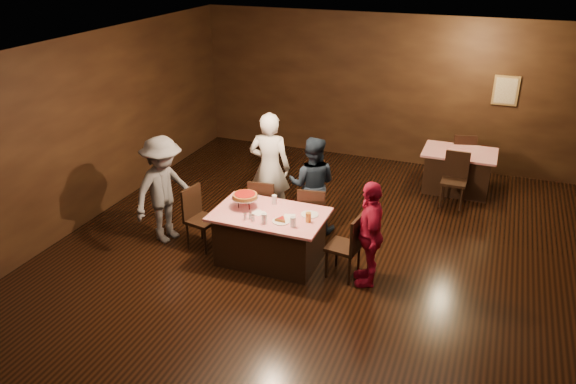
{
  "coord_description": "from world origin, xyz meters",
  "views": [
    {
      "loc": [
        2.12,
        -6.17,
        4.36
      ],
      "look_at": [
        -0.52,
        0.65,
        1.0
      ],
      "focal_mm": 35.0,
      "sensor_mm": 36.0,
      "label": 1
    }
  ],
  "objects_px": {
    "chair_back_far": "(461,156)",
    "diner_navy_hoodie": "(312,185)",
    "chair_far_left": "(265,206)",
    "chair_end_right": "(343,245)",
    "plate_empty": "(310,215)",
    "pizza_stand": "(245,196)",
    "main_table": "(270,237)",
    "glass_back": "(274,200)",
    "diner_white_jacket": "(270,168)",
    "chair_back_near": "(454,181)",
    "chair_far_right": "(313,214)",
    "diner_red_shirt": "(370,233)",
    "chair_end_left": "(202,219)",
    "diner_grey_knit": "(164,190)",
    "glass_front_left": "(264,218)",
    "glass_amber": "(308,217)",
    "back_table": "(458,171)",
    "glass_front_right": "(293,222)"
  },
  "relations": [
    {
      "from": "chair_far_right",
      "to": "plate_empty",
      "type": "xyz_separation_m",
      "value": [
        0.15,
        -0.6,
        0.3
      ]
    },
    {
      "from": "chair_far_right",
      "to": "glass_back",
      "type": "distance_m",
      "value": 0.73
    },
    {
      "from": "chair_end_right",
      "to": "glass_back",
      "type": "relative_size",
      "value": 6.79
    },
    {
      "from": "chair_far_left",
      "to": "chair_end_left",
      "type": "distance_m",
      "value": 1.03
    },
    {
      "from": "chair_far_left",
      "to": "chair_far_right",
      "type": "distance_m",
      "value": 0.8
    },
    {
      "from": "pizza_stand",
      "to": "plate_empty",
      "type": "relative_size",
      "value": 1.52
    },
    {
      "from": "plate_empty",
      "to": "glass_front_right",
      "type": "distance_m",
      "value": 0.42
    },
    {
      "from": "glass_front_right",
      "to": "chair_far_right",
      "type": "bearing_deg",
      "value": 92.86
    },
    {
      "from": "diner_red_shirt",
      "to": "glass_front_right",
      "type": "distance_m",
      "value": 1.04
    },
    {
      "from": "chair_far_left",
      "to": "chair_end_left",
      "type": "height_order",
      "value": "same"
    },
    {
      "from": "plate_empty",
      "to": "chair_far_right",
      "type": "bearing_deg",
      "value": 104.04
    },
    {
      "from": "diner_navy_hoodie",
      "to": "diner_grey_knit",
      "type": "distance_m",
      "value": 2.29
    },
    {
      "from": "main_table",
      "to": "chair_far_left",
      "type": "xyz_separation_m",
      "value": [
        -0.4,
        0.75,
        0.09
      ]
    },
    {
      "from": "glass_front_right",
      "to": "diner_red_shirt",
      "type": "bearing_deg",
      "value": 12.25
    },
    {
      "from": "chair_far_right",
      "to": "plate_empty",
      "type": "height_order",
      "value": "chair_far_right"
    },
    {
      "from": "chair_end_left",
      "to": "plate_empty",
      "type": "xyz_separation_m",
      "value": [
        1.65,
        0.15,
        0.3
      ]
    },
    {
      "from": "chair_back_far",
      "to": "diner_navy_hoodie",
      "type": "height_order",
      "value": "diner_navy_hoodie"
    },
    {
      "from": "plate_empty",
      "to": "glass_front_left",
      "type": "distance_m",
      "value": 0.68
    },
    {
      "from": "main_table",
      "to": "chair_back_near",
      "type": "height_order",
      "value": "chair_back_near"
    },
    {
      "from": "back_table",
      "to": "chair_far_left",
      "type": "relative_size",
      "value": 1.37
    },
    {
      "from": "back_table",
      "to": "glass_amber",
      "type": "distance_m",
      "value": 4.0
    },
    {
      "from": "plate_empty",
      "to": "diner_white_jacket",
      "type": "bearing_deg",
      "value": 134.6
    },
    {
      "from": "main_table",
      "to": "pizza_stand",
      "type": "distance_m",
      "value": 0.7
    },
    {
      "from": "diner_navy_hoodie",
      "to": "glass_amber",
      "type": "distance_m",
      "value": 1.23
    },
    {
      "from": "glass_back",
      "to": "back_table",
      "type": "bearing_deg",
      "value": 54.42
    },
    {
      "from": "diner_red_shirt",
      "to": "chair_end_right",
      "type": "bearing_deg",
      "value": -113.14
    },
    {
      "from": "chair_end_right",
      "to": "glass_amber",
      "type": "xyz_separation_m",
      "value": [
        -0.5,
        -0.05,
        0.37
      ]
    },
    {
      "from": "diner_navy_hoodie",
      "to": "glass_amber",
      "type": "height_order",
      "value": "diner_navy_hoodie"
    },
    {
      "from": "chair_far_left",
      "to": "chair_end_right",
      "type": "relative_size",
      "value": 1.0
    },
    {
      "from": "diner_white_jacket",
      "to": "chair_far_left",
      "type": "bearing_deg",
      "value": 94.92
    },
    {
      "from": "chair_far_left",
      "to": "chair_back_near",
      "type": "distance_m",
      "value": 3.4
    },
    {
      "from": "chair_far_left",
      "to": "chair_back_far",
      "type": "relative_size",
      "value": 1.0
    },
    {
      "from": "plate_empty",
      "to": "chair_far_left",
      "type": "bearing_deg",
      "value": 147.72
    },
    {
      "from": "chair_end_right",
      "to": "chair_back_far",
      "type": "relative_size",
      "value": 1.0
    },
    {
      "from": "chair_far_right",
      "to": "chair_back_near",
      "type": "relative_size",
      "value": 1.0
    },
    {
      "from": "main_table",
      "to": "diner_navy_hoodie",
      "type": "xyz_separation_m",
      "value": [
        0.25,
        1.13,
        0.4
      ]
    },
    {
      "from": "chair_end_left",
      "to": "chair_far_right",
      "type": "bearing_deg",
      "value": -53.56
    },
    {
      "from": "chair_back_far",
      "to": "plate_empty",
      "type": "height_order",
      "value": "chair_back_far"
    },
    {
      "from": "main_table",
      "to": "glass_front_left",
      "type": "bearing_deg",
      "value": -80.54
    },
    {
      "from": "back_table",
      "to": "chair_back_near",
      "type": "relative_size",
      "value": 1.37
    },
    {
      "from": "main_table",
      "to": "glass_back",
      "type": "xyz_separation_m",
      "value": [
        -0.05,
        0.3,
        0.46
      ]
    },
    {
      "from": "chair_far_left",
      "to": "diner_navy_hoodie",
      "type": "distance_m",
      "value": 0.82
    },
    {
      "from": "main_table",
      "to": "diner_navy_hoodie",
      "type": "relative_size",
      "value": 1.02
    },
    {
      "from": "chair_end_right",
      "to": "chair_back_near",
      "type": "bearing_deg",
      "value": 165.17
    },
    {
      "from": "main_table",
      "to": "glass_amber",
      "type": "xyz_separation_m",
      "value": [
        0.6,
        -0.05,
        0.46
      ]
    },
    {
      "from": "main_table",
      "to": "chair_far_right",
      "type": "distance_m",
      "value": 0.85
    },
    {
      "from": "main_table",
      "to": "diner_white_jacket",
      "type": "xyz_separation_m",
      "value": [
        -0.51,
        1.22,
        0.54
      ]
    },
    {
      "from": "diner_white_jacket",
      "to": "chair_back_near",
      "type": "bearing_deg",
      "value": -157.71
    },
    {
      "from": "plate_empty",
      "to": "diner_red_shirt",
      "type": "bearing_deg",
      "value": -11.22
    },
    {
      "from": "back_table",
      "to": "glass_front_left",
      "type": "distance_m",
      "value": 4.47
    }
  ]
}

